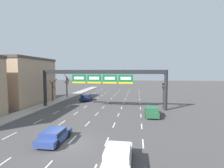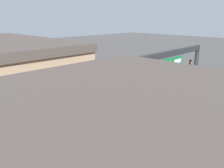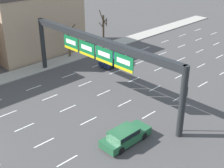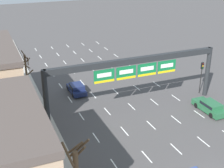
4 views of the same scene
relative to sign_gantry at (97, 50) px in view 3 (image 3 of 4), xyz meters
name	(u,v)px [view 3 (image 3 of 4)]	position (x,y,z in m)	size (l,w,h in m)	color
lane_dashes	(87,100)	(0.00, -1.70, -5.33)	(13.32, 67.00, 0.01)	white
sign_gantry	(97,50)	(0.00, 0.00, 0.00)	(21.98, 0.70, 6.71)	#232628
building_far	(33,22)	(-17.20, 2.61, -0.73)	(8.35, 13.20, 9.18)	tan
car_green	(125,135)	(8.10, -4.17, -4.60)	(1.81, 4.73, 1.37)	#235B38
car_navy	(113,60)	(-5.16, 7.37, -4.60)	(1.89, 4.05, 1.38)	#19234C
traffic_light_near_gantry	(184,100)	(10.41, 0.79, -2.14)	(0.30, 0.35, 4.47)	black
tree_bare_closest	(104,29)	(-11.14, 11.07, -2.29)	(1.34, 1.35, 5.85)	brown
tree_bare_second	(69,40)	(-11.74, 4.96, -2.82)	(1.56, 1.55, 4.78)	brown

